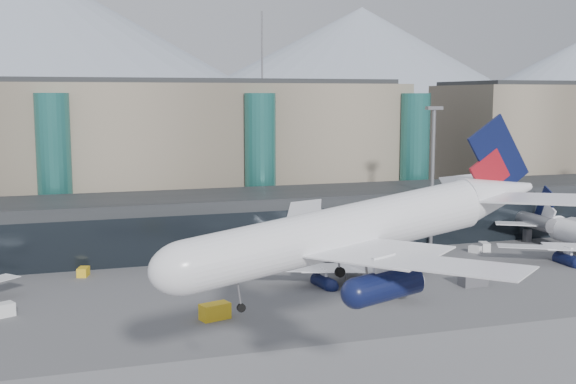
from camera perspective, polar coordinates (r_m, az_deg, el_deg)
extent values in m
plane|color=#515154|center=(80.28, 8.91, -12.52)|extent=(900.00, 900.00, 0.00)
cube|color=black|center=(131.72, -2.42, -2.21)|extent=(170.00, 18.00, 10.00)
cube|color=black|center=(123.48, -1.32, -3.35)|extent=(170.00, 0.40, 8.00)
cylinder|color=slate|center=(121.46, -1.04, -3.44)|extent=(2.80, 14.00, 2.80)
cube|color=slate|center=(122.08, -1.03, -4.82)|extent=(1.20, 1.20, 2.40)
cylinder|color=slate|center=(143.80, 18.43, -2.09)|extent=(2.80, 14.00, 2.80)
cube|color=slate|center=(144.32, 18.38, -3.27)|extent=(1.20, 1.20, 2.40)
cube|color=gray|center=(157.94, -14.36, 2.85)|extent=(130.00, 30.00, 30.00)
cube|color=black|center=(157.47, -14.55, 8.48)|extent=(123.50, 28.00, 1.00)
cube|color=gray|center=(203.88, 21.68, 3.58)|extent=(70.00, 30.00, 30.00)
cylinder|color=#266B65|center=(141.82, -17.98, 1.79)|extent=(6.40, 6.40, 28.00)
cylinder|color=#266B65|center=(147.15, -2.21, 2.36)|extent=(6.40, 6.40, 28.00)
cylinder|color=#266B65|center=(160.08, 9.96, 2.68)|extent=(6.40, 6.40, 28.00)
cylinder|color=slate|center=(163.61, -2.07, 11.31)|extent=(0.40, 0.40, 16.00)
cone|color=gray|center=(448.75, -21.39, 10.64)|extent=(400.00, 400.00, 110.00)
cone|color=gray|center=(487.77, 5.80, 9.37)|extent=(340.00, 340.00, 85.00)
cylinder|color=slate|center=(132.74, 11.33, 0.99)|extent=(0.70, 0.70, 25.00)
cube|color=slate|center=(131.90, 11.48, 6.52)|extent=(3.00, 1.20, 0.60)
cylinder|color=white|center=(59.81, 5.61, -1.58)|extent=(25.69, 6.34, 4.21)
ellipsoid|color=white|center=(55.03, -6.15, -2.40)|extent=(6.23, 4.70, 4.21)
cone|color=white|center=(68.96, 17.68, -0.50)|extent=(7.59, 4.81, 4.21)
cube|color=white|center=(53.24, 11.97, -3.62)|extent=(14.39, 18.83, 0.21)
cylinder|color=#0C1238|center=(54.68, 9.34, -5.56)|extent=(5.26, 2.74, 2.32)
cube|color=white|center=(65.18, 20.57, -0.90)|extent=(8.17, 9.91, 0.17)
cube|color=white|center=(68.72, 3.37, -0.94)|extent=(12.06, 19.18, 0.21)
cylinder|color=#0C1238|center=(66.53, 3.05, -3.10)|extent=(5.26, 2.74, 2.32)
cube|color=white|center=(72.84, 15.11, 0.18)|extent=(7.05, 10.11, 0.17)
cube|color=#0C1238|center=(68.82, 18.02, 2.29)|extent=(6.29, 0.78, 7.42)
cube|color=maroon|center=(68.24, 17.29, 1.21)|extent=(4.22, 0.65, 4.06)
cylinder|color=slate|center=(56.73, -2.40, -4.88)|extent=(0.17, 0.17, 3.37)
cylinder|color=black|center=(57.07, -2.39, -6.32)|extent=(0.77, 0.33, 0.75)
cylinder|color=black|center=(59.00, 7.66, -5.92)|extent=(0.99, 0.45, 0.96)
cylinder|color=black|center=(63.30, 5.35, -4.95)|extent=(0.99, 0.45, 0.96)
cylinder|color=white|center=(109.38, 5.44, -4.64)|extent=(6.54, 23.82, 3.90)
ellipsoid|color=white|center=(99.60, 8.81, -5.92)|extent=(4.49, 5.87, 3.90)
cone|color=white|center=(122.43, 1.93, -3.19)|extent=(4.64, 7.12, 3.90)
cube|color=white|center=(115.21, 8.66, -4.39)|extent=(17.32, 13.66, 0.19)
cylinder|color=#0C1238|center=(113.47, 8.15, -5.59)|extent=(2.66, 4.92, 2.14)
cube|color=white|center=(124.51, 3.88, -2.93)|extent=(9.11, 7.72, 0.16)
cube|color=white|center=(107.17, 1.06, -5.21)|extent=(17.75, 10.75, 0.19)
cylinder|color=#0C1238|center=(107.32, 2.35, -6.29)|extent=(2.66, 4.92, 2.14)
cube|color=white|center=(120.43, -0.08, -3.27)|extent=(9.36, 6.33, 0.16)
cube|color=slate|center=(122.18, 1.87, -1.72)|extent=(0.89, 5.81, 6.86)
cube|color=white|center=(121.49, 2.07, -2.34)|extent=(0.71, 3.90, 3.75)
cylinder|color=slate|center=(103.09, 7.70, -6.88)|extent=(0.16, 0.16, 3.12)
cylinder|color=black|center=(103.44, 7.69, -7.61)|extent=(0.32, 0.72, 0.69)
cylinder|color=black|center=(112.26, 6.20, -6.37)|extent=(0.44, 0.92, 0.89)
cylinder|color=black|center=(110.02, 4.09, -6.63)|extent=(0.44, 0.92, 0.89)
cone|color=white|center=(145.58, 19.22, -1.71)|extent=(4.55, 7.49, 4.25)
cube|color=white|center=(148.50, 20.85, -1.53)|extent=(10.17, 7.42, 0.17)
cube|color=white|center=(128.73, 19.53, -3.32)|extent=(19.12, 13.94, 0.21)
cylinder|color=#0C1238|center=(129.24, 20.66, -4.31)|extent=(2.55, 5.22, 2.34)
cube|color=white|center=(142.72, 17.52, -1.74)|extent=(10.07, 7.97, 0.17)
cube|color=#0C1238|center=(145.39, 19.19, -0.37)|extent=(0.52, 6.35, 7.48)
cube|color=white|center=(144.67, 19.42, -0.93)|extent=(0.47, 4.25, 4.09)
cube|color=silver|center=(98.26, -21.71, -8.68)|extent=(3.47, 2.83, 1.71)
cube|color=gold|center=(115.58, -15.87, -6.09)|extent=(2.11, 2.72, 1.38)
cube|color=#4D4C51|center=(109.06, 14.42, -6.64)|extent=(4.02, 2.25, 2.19)
cube|color=silver|center=(133.61, 15.26, -4.19)|extent=(2.08, 2.96, 1.53)
cube|color=silver|center=(131.71, 14.57, -4.41)|extent=(2.07, 2.39, 1.20)
cube|color=gold|center=(90.96, -5.79, -9.36)|extent=(4.04, 2.88, 2.01)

